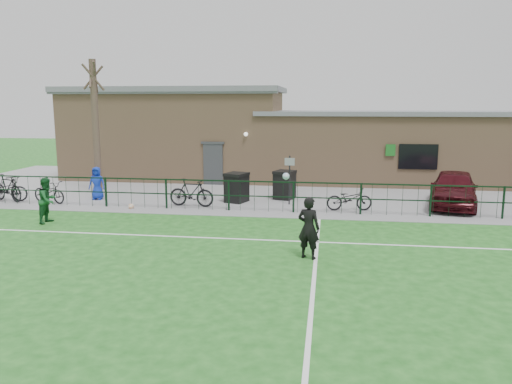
# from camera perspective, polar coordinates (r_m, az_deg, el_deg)

# --- Properties ---
(ground) EXTENTS (90.00, 90.00, 0.00)m
(ground) POSITION_cam_1_polar(r_m,az_deg,el_deg) (11.53, -3.64, -10.72)
(ground) COLOR #1A581A
(ground) RESTS_ON ground
(paving_strip) EXTENTS (34.00, 13.00, 0.02)m
(paving_strip) POSITION_cam_1_polar(r_m,az_deg,el_deg) (24.49, 2.86, 0.47)
(paving_strip) COLOR gray
(paving_strip) RESTS_ON ground
(pitch_line_touch) EXTENTS (28.00, 0.10, 0.01)m
(pitch_line_touch) POSITION_cam_1_polar(r_m,az_deg,el_deg) (18.93, 1.22, -2.40)
(pitch_line_touch) COLOR white
(pitch_line_touch) RESTS_ON ground
(pitch_line_mid) EXTENTS (28.00, 0.10, 0.01)m
(pitch_line_mid) POSITION_cam_1_polar(r_m,az_deg,el_deg) (15.27, -0.54, -5.44)
(pitch_line_mid) COLOR white
(pitch_line_mid) RESTS_ON ground
(pitch_line_perp) EXTENTS (0.10, 16.00, 0.01)m
(pitch_line_perp) POSITION_cam_1_polar(r_m,az_deg,el_deg) (11.31, 6.52, -11.17)
(pitch_line_perp) COLOR white
(pitch_line_perp) RESTS_ON ground
(perimeter_fence) EXTENTS (28.00, 0.10, 1.20)m
(perimeter_fence) POSITION_cam_1_polar(r_m,az_deg,el_deg) (19.00, 1.30, -0.51)
(perimeter_fence) COLOR black
(perimeter_fence) RESTS_ON ground
(bare_tree) EXTENTS (0.30, 0.30, 6.00)m
(bare_tree) POSITION_cam_1_polar(r_m,az_deg,el_deg) (23.43, -17.84, 6.92)
(bare_tree) COLOR #46342A
(bare_tree) RESTS_ON ground
(wheelie_bin_left) EXTENTS (1.01, 1.07, 1.14)m
(wheelie_bin_left) POSITION_cam_1_polar(r_m,az_deg,el_deg) (20.85, -2.23, 0.41)
(wheelie_bin_left) COLOR black
(wheelie_bin_left) RESTS_ON paving_strip
(wheelie_bin_right) EXTENTS (0.97, 1.04, 1.14)m
(wheelie_bin_right) POSITION_cam_1_polar(r_m,az_deg,el_deg) (21.56, 3.28, 0.71)
(wheelie_bin_right) COLOR black
(wheelie_bin_right) RESTS_ON paving_strip
(sign_post) EXTENTS (0.07, 0.07, 2.00)m
(sign_post) POSITION_cam_1_polar(r_m,az_deg,el_deg) (20.32, 3.85, 1.36)
(sign_post) COLOR black
(sign_post) RESTS_ON paving_strip
(car_maroon) EXTENTS (2.68, 4.56, 1.46)m
(car_maroon) POSITION_cam_1_polar(r_m,az_deg,el_deg) (21.41, 21.67, 0.38)
(car_maroon) COLOR #3E0B11
(car_maroon) RESTS_ON paving_strip
(bicycle_a) EXTENTS (2.00, 1.01, 1.01)m
(bicycle_a) POSITION_cam_1_polar(r_m,az_deg,el_deg) (23.52, -26.81, 0.25)
(bicycle_a) COLOR black
(bicycle_a) RESTS_ON paving_strip
(bicycle_b) EXTENTS (1.95, 1.25, 1.14)m
(bicycle_b) POSITION_cam_1_polar(r_m,az_deg,el_deg) (23.49, -26.53, 0.43)
(bicycle_b) COLOR black
(bicycle_b) RESTS_ON paving_strip
(bicycle_c) EXTENTS (1.83, 1.14, 0.91)m
(bicycle_c) POSITION_cam_1_polar(r_m,az_deg,el_deg) (22.41, -22.56, 0.01)
(bicycle_c) COLOR black
(bicycle_c) RESTS_ON paving_strip
(bicycle_d) EXTENTS (1.90, 0.72, 1.12)m
(bicycle_d) POSITION_cam_1_polar(r_m,az_deg,el_deg) (20.10, -7.39, -0.08)
(bicycle_d) COLOR black
(bicycle_d) RESTS_ON paving_strip
(bicycle_e) EXTENTS (1.81, 0.86, 0.91)m
(bicycle_e) POSITION_cam_1_polar(r_m,az_deg,el_deg) (19.53, 10.61, -0.76)
(bicycle_e) COLOR black
(bicycle_e) RESTS_ON paving_strip
(spectator_child) EXTENTS (0.73, 0.51, 1.41)m
(spectator_child) POSITION_cam_1_polar(r_m,az_deg,el_deg) (22.44, -17.73, 0.97)
(spectator_child) COLOR #1330B3
(spectator_child) RESTS_ON paving_strip
(goalkeeper_kick) EXTENTS (1.31, 3.07, 1.93)m
(goalkeeper_kick) POSITION_cam_1_polar(r_m,az_deg,el_deg) (13.39, 5.96, -3.92)
(goalkeeper_kick) COLOR black
(goalkeeper_kick) RESTS_ON ground
(outfield_player) EXTENTS (0.64, 0.80, 1.58)m
(outfield_player) POSITION_cam_1_polar(r_m,az_deg,el_deg) (18.72, -22.72, -0.87)
(outfield_player) COLOR #175125
(outfield_player) RESTS_ON ground
(ball_ground) EXTENTS (0.22, 0.22, 0.22)m
(ball_ground) POSITION_cam_1_polar(r_m,az_deg,el_deg) (20.21, -14.08, -1.60)
(ball_ground) COLOR white
(ball_ground) RESTS_ON ground
(clubhouse) EXTENTS (24.25, 5.40, 4.96)m
(clubhouse) POSITION_cam_1_polar(r_m,az_deg,el_deg) (27.29, 1.65, 6.14)
(clubhouse) COLOR tan
(clubhouse) RESTS_ON ground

